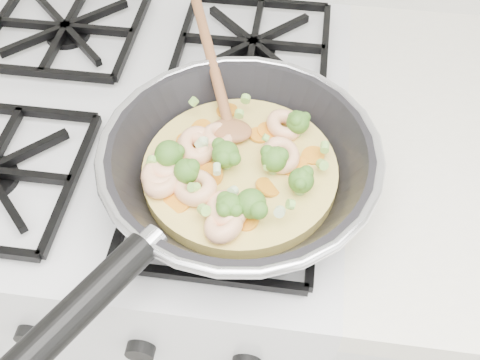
# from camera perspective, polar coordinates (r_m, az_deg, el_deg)

# --- Properties ---
(stove) EXTENTS (0.60, 0.60, 0.92)m
(stove) POSITION_cam_1_polar(r_m,az_deg,el_deg) (1.16, -7.42, -8.66)
(stove) COLOR silver
(stove) RESTS_ON ground
(skillet) EXTENTS (0.35, 0.61, 0.10)m
(skillet) POSITION_cam_1_polar(r_m,az_deg,el_deg) (0.65, -0.51, 1.34)
(skillet) COLOR black
(skillet) RESTS_ON stove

